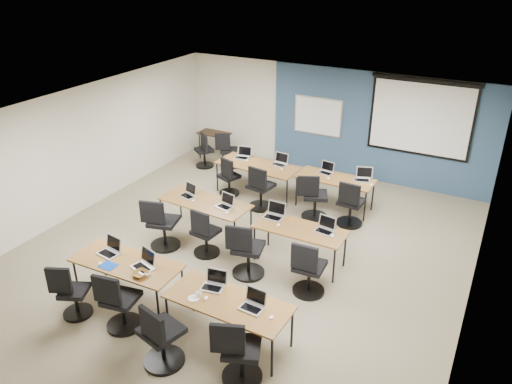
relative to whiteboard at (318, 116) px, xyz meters
The scene contains 58 objects.
floor 4.67m from the whiteboard, 86.12° to the right, with size 8.00×9.00×0.02m, color #6B6354.
ceiling 4.61m from the whiteboard, 86.12° to the right, with size 8.00×9.00×0.02m, color white.
wall_back 0.32m from the whiteboard, 13.87° to the left, with size 8.00×0.04×2.70m, color beige.
wall_front 8.93m from the whiteboard, 88.08° to the right, with size 8.00×0.04×2.70m, color beige.
wall_left 5.77m from the whiteboard, 129.90° to the right, with size 0.04×9.00×2.70m, color beige.
wall_right 6.17m from the whiteboard, 45.83° to the right, with size 0.04×9.00×2.70m, color beige.
blue_accent_panel 1.55m from the whiteboard, ahead, with size 5.50×0.04×2.70m, color #3D5977.
whiteboard is the anchor object (origin of this frame).
projector_screen 2.54m from the whiteboard, ahead, with size 2.40×0.10×1.82m.
training_table_front_left 6.63m from the whiteboard, 95.58° to the right, with size 1.81×0.76×0.73m.
training_table_front_right 6.81m from the whiteboard, 78.89° to the right, with size 1.84×0.76×0.73m.
training_table_mid_left 4.30m from the whiteboard, 99.57° to the right, with size 1.84×0.77×0.73m.
training_table_mid_right 4.55m from the whiteboard, 72.03° to the right, with size 1.66×0.69×0.73m.
training_table_back_left 2.24m from the whiteboard, 108.18° to the right, with size 1.94×0.81×0.73m.
training_table_back_right 2.35m from the whiteboard, 57.52° to the right, with size 1.70×0.71×0.73m.
laptop_0 6.58m from the whiteboard, 99.25° to the right, with size 0.35×0.30×0.26m.
mouse_0 6.90m from the whiteboard, 98.12° to the right, with size 0.06×0.09×0.03m, color white.
task_chair_0 7.46m from the whiteboard, 98.96° to the right, with size 0.49×0.46×0.95m.
laptop_1 6.56m from the whiteboard, 92.61° to the right, with size 0.36×0.30×0.27m.
mouse_1 6.71m from the whiteboard, 90.99° to the right, with size 0.06×0.10×0.04m, color white.
task_chair_1 7.24m from the whiteboard, 92.35° to the right, with size 0.55×0.55×1.02m.
laptop_2 6.55m from the whiteboard, 81.64° to the right, with size 0.33×0.28×0.25m.
mouse_2 6.86m from the whiteboard, 81.58° to the right, with size 0.06×0.09×0.03m, color white.
task_chair_2 7.58m from the whiteboard, 84.47° to the right, with size 0.58×0.58×1.05m.
laptop_3 6.83m from the whiteboard, 75.69° to the right, with size 0.33×0.28×0.25m.
mouse_3 7.01m from the whiteboard, 73.29° to the right, with size 0.06×0.09×0.03m, color white.
task_chair_3 7.51m from the whiteboard, 76.01° to the right, with size 0.59×0.55×1.03m.
laptop_4 4.31m from the whiteboard, 105.57° to the right, with size 0.33×0.28×0.25m.
mouse_4 4.42m from the whiteboard, 102.25° to the right, with size 0.05×0.09×0.03m, color white.
task_chair_4 5.24m from the whiteboard, 103.04° to the right, with size 0.59×0.58×1.06m.
laptop_5 4.22m from the whiteboard, 93.26° to the right, with size 0.32×0.27×0.25m.
mouse_5 4.44m from the whiteboard, 90.87° to the right, with size 0.06×0.10×0.03m, color white.
task_chair_5 4.97m from the whiteboard, 93.38° to the right, with size 0.50×0.50×0.98m.
laptop_6 4.22m from the whiteboard, 79.07° to the right, with size 0.36×0.31×0.27m.
mouse_6 4.52m from the whiteboard, 77.11° to the right, with size 0.06×0.09×0.03m, color white.
task_chair_6 5.22m from the whiteboard, 81.90° to the right, with size 0.58×0.58×1.05m.
laptop_7 4.56m from the whiteboard, 66.34° to the right, with size 0.33×0.28×0.25m.
mouse_7 4.76m from the whiteboard, 64.89° to the right, with size 0.06×0.10×0.03m, color white.
task_chair_7 5.49m from the whiteboard, 69.60° to the right, with size 0.55×0.55×1.02m.
laptop_8 2.23m from the whiteboard, 123.84° to the right, with size 0.34×0.29×0.26m.
mouse_8 2.28m from the whiteboard, 117.46° to the right, with size 0.06×0.10×0.04m, color white.
task_chair_8 2.90m from the whiteboard, 116.91° to the right, with size 0.49×0.47×0.96m.
laptop_9 1.87m from the whiteboard, 97.07° to the right, with size 0.34×0.29×0.26m.
mouse_9 2.12m from the whiteboard, 91.24° to the right, with size 0.06×0.09×0.03m, color white.
task_chair_9 2.88m from the whiteboard, 95.28° to the right, with size 0.57×0.57×1.04m.
laptop_10 2.03m from the whiteboard, 61.79° to the right, with size 0.32×0.27×0.24m.
mouse_10 2.35m from the whiteboard, 61.55° to the right, with size 0.06×0.10×0.03m, color white.
task_chair_10 2.92m from the whiteboard, 69.34° to the right, with size 0.60×0.57×1.04m.
laptop_11 2.51m from the whiteboard, 43.90° to the right, with size 0.35×0.30×0.27m.
mouse_11 2.82m from the whiteboard, 43.26° to the right, with size 0.06×0.10×0.04m, color white.
task_chair_11 3.20m from the whiteboard, 54.74° to the right, with size 0.55×0.55×1.02m.
blue_mousepad 6.86m from the whiteboard, 96.86° to the right, with size 0.26×0.22×0.01m, color #0838A4.
snack_bowl 6.78m from the whiteboard, 91.68° to the right, with size 0.26×0.26×0.06m, color brown.
snack_plate 6.91m from the whiteboard, 82.98° to the right, with size 0.17×0.17×0.01m, color white.
coffee_cup 6.86m from the whiteboard, 82.48° to the right, with size 0.07×0.07×0.06m, color silver.
utility_table 2.92m from the whiteboard, 167.65° to the right, with size 0.87×0.48×0.75m.
spare_chair_a 2.55m from the whiteboard, 155.61° to the right, with size 0.52×0.48×0.96m.
spare_chair_b 3.12m from the whiteboard, 154.73° to the right, with size 0.56×0.48×0.97m.
Camera 1 is at (4.02, -7.06, 5.19)m, focal length 35.00 mm.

